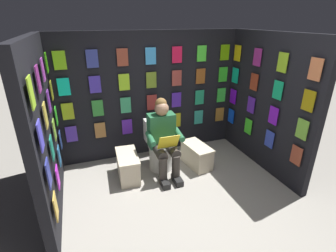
# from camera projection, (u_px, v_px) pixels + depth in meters

# --- Properties ---
(ground_plane) EXTENTS (30.00, 30.00, 0.00)m
(ground_plane) POSITION_uv_depth(u_px,v_px,m) (200.00, 225.00, 3.01)
(ground_plane) COLOR #9E998E
(display_wall_back) EXTENTS (3.16, 0.14, 2.09)m
(display_wall_back) POSITION_uv_depth(u_px,v_px,m) (150.00, 95.00, 4.33)
(display_wall_back) COLOR black
(display_wall_back) RESTS_ON ground
(display_wall_left) EXTENTS (0.14, 1.95, 2.09)m
(display_wall_left) POSITION_uv_depth(u_px,v_px,m) (267.00, 103.00, 3.93)
(display_wall_left) COLOR black
(display_wall_left) RESTS_ON ground
(display_wall_right) EXTENTS (0.14, 1.95, 2.09)m
(display_wall_right) POSITION_uv_depth(u_px,v_px,m) (44.00, 131.00, 2.95)
(display_wall_right) COLOR black
(display_wall_right) RESTS_ON ground
(toilet) EXTENTS (0.41, 0.55, 0.77)m
(toilet) POSITION_uv_depth(u_px,v_px,m) (159.00, 148.00, 4.11)
(toilet) COLOR white
(toilet) RESTS_ON ground
(person_reading) EXTENTS (0.53, 0.68, 1.19)m
(person_reading) POSITION_uv_depth(u_px,v_px,m) (164.00, 138.00, 3.81)
(person_reading) COLOR #286B42
(person_reading) RESTS_ON ground
(comic_longbox_near) EXTENTS (0.34, 0.63, 0.39)m
(comic_longbox_near) POSITION_uv_depth(u_px,v_px,m) (128.00, 166.00, 3.85)
(comic_longbox_near) COLOR beige
(comic_longbox_near) RESTS_ON ground
(comic_longbox_far) EXTENTS (0.37, 0.62, 0.37)m
(comic_longbox_far) POSITION_uv_depth(u_px,v_px,m) (197.00, 155.00, 4.17)
(comic_longbox_far) COLOR beige
(comic_longbox_far) RESTS_ON ground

